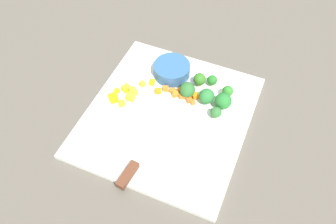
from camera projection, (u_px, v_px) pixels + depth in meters
ground_plane at (168, 117)px, 0.86m from camera, size 4.00×4.00×0.00m
cutting_board at (168, 116)px, 0.86m from camera, size 0.41×0.38×0.01m
prep_bowl at (172, 70)px, 0.92m from camera, size 0.10×0.10×0.03m
chef_knife at (150, 142)px, 0.80m from camera, size 0.36×0.06×0.02m
carrot_dice_0 at (191, 90)px, 0.89m from camera, size 0.02×0.02×0.01m
carrot_dice_1 at (186, 94)px, 0.89m from camera, size 0.02×0.02×0.01m
carrot_dice_2 at (172, 91)px, 0.89m from camera, size 0.02×0.02×0.01m
carrot_dice_3 at (188, 97)px, 0.88m from camera, size 0.02×0.02×0.01m
carrot_dice_4 at (185, 88)px, 0.90m from camera, size 0.02×0.02×0.01m
carrot_dice_5 at (180, 90)px, 0.89m from camera, size 0.02×0.01×0.01m
carrot_dice_6 at (166, 89)px, 0.90m from camera, size 0.02×0.02×0.01m
carrot_dice_7 at (182, 96)px, 0.88m from camera, size 0.02×0.02×0.01m
carrot_dice_8 at (195, 96)px, 0.88m from camera, size 0.02×0.02×0.01m
carrot_dice_9 at (189, 100)px, 0.87m from camera, size 0.02×0.02×0.01m
carrot_dice_10 at (193, 103)px, 0.87m from camera, size 0.02×0.02×0.01m
carrot_dice_11 at (176, 94)px, 0.89m from camera, size 0.02×0.02×0.01m
carrot_dice_12 at (158, 91)px, 0.89m from camera, size 0.02×0.02×0.01m
pepper_dice_0 at (142, 84)px, 0.91m from camera, size 0.02×0.02×0.01m
pepper_dice_1 at (131, 97)px, 0.88m from camera, size 0.02×0.02×0.02m
pepper_dice_2 at (126, 88)px, 0.89m from camera, size 0.02×0.02×0.02m
pepper_dice_3 at (133, 92)px, 0.89m from camera, size 0.02×0.03×0.02m
pepper_dice_4 at (117, 91)px, 0.89m from camera, size 0.02×0.02×0.01m
pepper_dice_5 at (152, 82)px, 0.91m from camera, size 0.02×0.02×0.01m
pepper_dice_6 at (113, 98)px, 0.87m from camera, size 0.03×0.03×0.02m
pepper_dice_7 at (122, 104)px, 0.87m from camera, size 0.02×0.02×0.01m
broccoli_floret_0 at (207, 96)px, 0.86m from camera, size 0.04×0.04×0.04m
broccoli_floret_1 at (187, 90)px, 0.87m from camera, size 0.04×0.04×0.04m
broccoli_floret_2 at (223, 101)px, 0.85m from camera, size 0.04×0.04×0.05m
broccoli_floret_3 at (228, 91)px, 0.87m from camera, size 0.03×0.03×0.04m
broccoli_floret_4 at (216, 112)px, 0.83m from camera, size 0.03×0.03×0.03m
broccoli_floret_5 at (200, 79)px, 0.89m from camera, size 0.03×0.03×0.04m
broccoli_floret_6 at (212, 80)px, 0.90m from camera, size 0.03×0.03×0.03m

